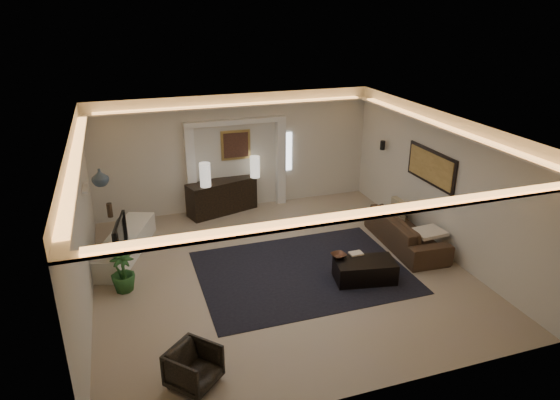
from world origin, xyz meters
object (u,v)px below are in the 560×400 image
object	(u,v)px
sofa	(406,231)
armchair	(194,367)
coffee_table	(365,271)
console	(222,197)

from	to	relation	value
sofa	armchair	world-z (taller)	sofa
sofa	coffee_table	distance (m)	1.85
console	coffee_table	bearing A→B (deg)	-82.68
console	coffee_table	world-z (taller)	console
armchair	coffee_table	bearing A→B (deg)	-16.70
coffee_table	armchair	size ratio (longest dim) A/B	1.77
console	armchair	world-z (taller)	console
coffee_table	sofa	bearing A→B (deg)	44.93
console	armchair	size ratio (longest dim) A/B	2.73
console	sofa	distance (m)	4.56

